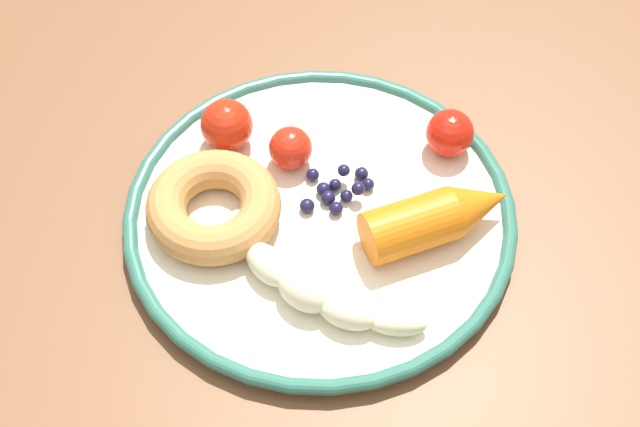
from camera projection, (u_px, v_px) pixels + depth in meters
dining_table at (283, 310)px, 0.78m from camera, size 1.25×0.88×0.70m
plate at (320, 216)px, 0.73m from camera, size 0.31×0.31×0.02m
banana at (309, 286)px, 0.67m from camera, size 0.11×0.16×0.03m
carrot_orange at (439, 217)px, 0.70m from camera, size 0.12×0.05×0.04m
donut at (214, 206)px, 0.71m from camera, size 0.15×0.15×0.03m
blueberry_pile at (337, 190)px, 0.73m from camera, size 0.07×0.05×0.02m
tomato_near at (450, 133)px, 0.75m from camera, size 0.04×0.04×0.04m
tomato_mid at (291, 148)px, 0.75m from camera, size 0.04×0.04×0.04m
tomato_far at (227, 125)px, 0.75m from camera, size 0.04×0.04×0.04m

